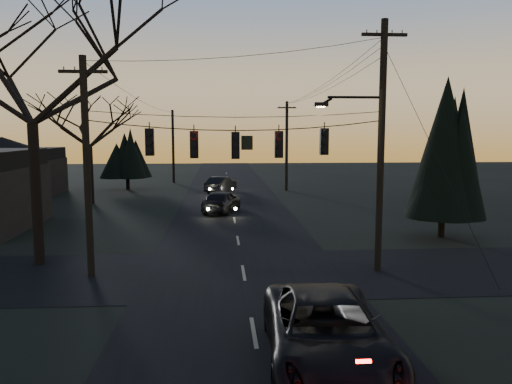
{
  "coord_description": "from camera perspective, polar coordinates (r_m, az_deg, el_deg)",
  "views": [
    {
      "loc": [
        -0.93,
        -9.5,
        5.67
      ],
      "look_at": [
        0.41,
        8.78,
        3.44
      ],
      "focal_mm": 35.0,
      "sensor_mm": 36.0,
      "label": 1
    }
  ],
  "objects": [
    {
      "name": "span_signal_assembly",
      "position": [
        19.52,
        -2.19,
        5.58
      ],
      "size": [
        11.5,
        0.44,
        1.63
      ],
      "color": "black",
      "rests_on": "ground"
    },
    {
      "name": "house_left_far",
      "position": [
        49.43,
        -26.91,
        2.63
      ],
      "size": [
        9.0,
        7.0,
        5.2
      ],
      "color": "black",
      "rests_on": "ground"
    },
    {
      "name": "bare_tree_left",
      "position": [
        23.01,
        -24.49,
        13.08
      ],
      "size": [
        11.16,
        11.16,
        11.97
      ],
      "color": "black",
      "rests_on": "ground"
    },
    {
      "name": "utility_pole_right",
      "position": [
        21.3,
        13.69,
        -8.7
      ],
      "size": [
        5.0,
        0.3,
        10.0
      ],
      "primitive_type": null,
      "color": "black",
      "rests_on": "ground"
    },
    {
      "name": "cross_road",
      "position": [
        20.33,
        -1.43,
        -9.23
      ],
      "size": [
        60.0,
        7.0,
        0.02
      ],
      "primitive_type": "cube",
      "color": "black",
      "rests_on": "ground"
    },
    {
      "name": "sedan_oncoming_b",
      "position": [
        46.71,
        -4.02,
        0.85
      ],
      "size": [
        3.15,
        4.67,
        1.46
      ],
      "primitive_type": "imported",
      "rotation": [
        0.0,
        0.0,
        2.74
      ],
      "color": "black",
      "rests_on": "ground"
    },
    {
      "name": "sedan_oncoming_a",
      "position": [
        35.07,
        -3.95,
        -1.07
      ],
      "size": [
        3.12,
        4.99,
        1.58
      ],
      "primitive_type": "imported",
      "rotation": [
        0.0,
        0.0,
        2.85
      ],
      "color": "black",
      "rests_on": "ground"
    },
    {
      "name": "utility_pole_left",
      "position": [
        20.93,
        -18.29,
        -9.13
      ],
      "size": [
        1.8,
        0.3,
        8.5
      ],
      "primitive_type": null,
      "color": "black",
      "rests_on": "ground"
    },
    {
      "name": "evergreen_right",
      "position": [
        28.33,
        20.74,
        3.86
      ],
      "size": [
        3.98,
        3.98,
        7.55
      ],
      "color": "black",
      "rests_on": "ground"
    },
    {
      "name": "evergreen_dist",
      "position": [
        50.31,
        -14.54,
        4.47
      ],
      "size": [
        3.59,
        3.59,
        6.2
      ],
      "color": "black",
      "rests_on": "ground"
    },
    {
      "name": "utility_pole_far_r",
      "position": [
        48.27,
        3.49,
        0.18
      ],
      "size": [
        1.8,
        0.3,
        8.5
      ],
      "primitive_type": null,
      "color": "black",
      "rests_on": "ground"
    },
    {
      "name": "bare_tree_dist",
      "position": [
        41.23,
        -18.59,
        7.37
      ],
      "size": [
        6.84,
        6.84,
        8.92
      ],
      "color": "black",
      "rests_on": "ground"
    },
    {
      "name": "main_road",
      "position": [
        30.05,
        -2.36,
        -3.92
      ],
      "size": [
        8.0,
        120.0,
        0.02
      ],
      "primitive_type": "cube",
      "color": "black",
      "rests_on": "ground"
    },
    {
      "name": "suv_near",
      "position": [
        12.55,
        8.06,
        -15.7
      ],
      "size": [
        3.12,
        6.27,
        1.71
      ],
      "primitive_type": "imported",
      "rotation": [
        0.0,
        0.0,
        -0.05
      ],
      "color": "black",
      "rests_on": "ground"
    },
    {
      "name": "utility_pole_far_l",
      "position": [
        56.02,
        -9.37,
        1.04
      ],
      "size": [
        0.3,
        0.3,
        8.0
      ],
      "primitive_type": null,
      "color": "black",
      "rests_on": "ground"
    }
  ]
}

